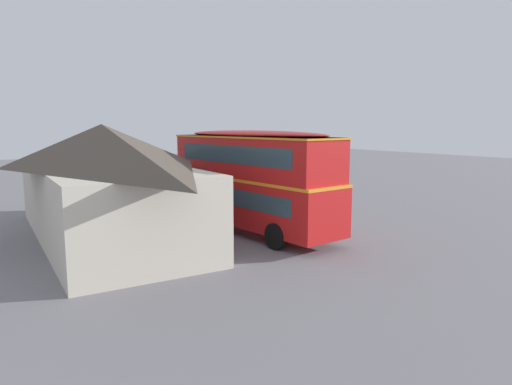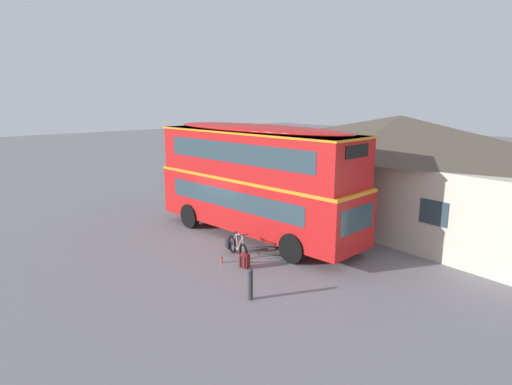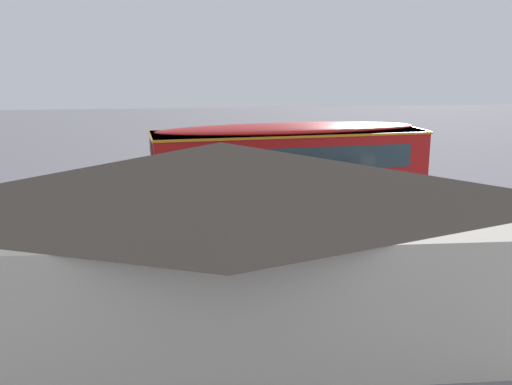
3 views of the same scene
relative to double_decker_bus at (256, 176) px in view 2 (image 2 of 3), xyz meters
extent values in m
plane|color=slate|center=(-0.94, -0.62, -2.64)|extent=(120.00, 120.00, 0.00)
cylinder|color=black|center=(2.93, 1.47, -2.09)|extent=(1.12, 0.38, 1.10)
cylinder|color=black|center=(3.15, -0.90, -2.09)|extent=(1.12, 0.38, 1.10)
cylinder|color=black|center=(-3.16, 0.90, -2.09)|extent=(1.12, 0.38, 1.10)
cylinder|color=black|center=(-2.94, -1.47, -2.09)|extent=(1.12, 0.38, 1.10)
cube|color=red|center=(-0.01, 0.00, -1.13)|extent=(10.05, 3.40, 2.10)
cube|color=orange|center=(-0.01, 0.00, -0.05)|extent=(10.07, 3.42, 0.12)
cube|color=red|center=(-0.01, 0.00, 0.93)|extent=(9.75, 3.32, 1.90)
ellipsoid|color=red|center=(-0.01, 0.00, 1.96)|extent=(9.55, 3.25, 0.36)
cube|color=#2D424C|center=(4.88, 0.45, -0.88)|extent=(0.25, 2.05, 0.90)
cube|color=black|center=(4.76, 0.44, 1.46)|extent=(0.19, 1.37, 0.44)
cube|color=#2D424C|center=(-0.09, -1.25, -0.83)|extent=(7.66, 0.75, 0.76)
cube|color=#2D424C|center=(0.11, -1.21, 1.08)|extent=(8.05, 0.78, 0.80)
cube|color=#2D424C|center=(-0.32, 1.22, -0.83)|extent=(7.66, 0.75, 0.76)
cube|color=#2D424C|center=(-0.12, 1.21, 1.08)|extent=(8.05, 0.78, 0.80)
cube|color=orange|center=(-0.01, 0.00, 1.84)|extent=(9.85, 3.41, 0.08)
torus|color=black|center=(1.95, -2.21, -2.30)|extent=(0.68, 0.24, 0.68)
torus|color=black|center=(0.92, -1.95, -2.30)|extent=(0.68, 0.24, 0.68)
cylinder|color=#B2B2B7|center=(1.95, -2.21, -2.30)|extent=(0.07, 0.11, 0.05)
cylinder|color=#B2B2B7|center=(0.92, -1.95, -2.30)|extent=(0.07, 0.11, 0.05)
cylinder|color=#B7B7BC|center=(1.68, -2.14, -2.03)|extent=(0.47, 0.15, 0.69)
cylinder|color=#B7B7BC|center=(1.61, -2.12, -1.73)|extent=(0.59, 0.18, 0.10)
cylinder|color=#B7B7BC|center=(1.39, -2.07, -2.06)|extent=(0.18, 0.08, 0.61)
cylinder|color=#B7B7BC|center=(1.19, -2.02, -2.33)|extent=(0.54, 0.16, 0.09)
cylinder|color=#B7B7BC|center=(1.12, -2.00, -2.03)|extent=(0.42, 0.13, 0.56)
cylinder|color=#B7B7BC|center=(1.92, -2.20, -2.00)|extent=(0.10, 0.05, 0.61)
cylinder|color=black|center=(1.90, -2.19, -1.65)|extent=(0.14, 0.45, 0.03)
ellipsoid|color=black|center=(1.30, -2.05, -1.73)|extent=(0.28, 0.16, 0.06)
cube|color=black|center=(0.91, -2.12, -2.28)|extent=(0.31, 0.20, 0.32)
cylinder|color=#D84C33|center=(1.68, -2.14, -2.03)|extent=(0.07, 0.07, 0.18)
cube|color=maroon|center=(2.44, -2.54, -2.39)|extent=(0.38, 0.30, 0.50)
ellipsoid|color=maroon|center=(2.44, -2.54, -2.14)|extent=(0.36, 0.28, 0.10)
cube|color=#471111|center=(2.40, -2.42, -2.47)|extent=(0.23, 0.11, 0.18)
cylinder|color=black|center=(2.39, -2.67, -2.39)|extent=(0.05, 0.05, 0.40)
cylinder|color=black|center=(2.56, -2.62, -2.39)|extent=(0.05, 0.05, 0.40)
cylinder|color=#D84C33|center=(1.54, -2.89, -2.54)|extent=(0.07, 0.07, 0.20)
cylinder|color=black|center=(1.54, -2.89, -2.43)|extent=(0.04, 0.04, 0.03)
cube|color=beige|center=(2.82, 6.04, -1.00)|extent=(14.34, 6.09, 3.29)
pyramid|color=#4C4238|center=(2.82, 6.04, 1.54)|extent=(14.76, 6.51, 1.78)
cube|color=#3D2319|center=(2.71, 3.28, -1.59)|extent=(1.10, 0.09, 2.10)
cube|color=#2D424C|center=(-0.82, 3.43, -0.83)|extent=(1.10, 0.09, 0.90)
cube|color=#2D424C|center=(6.23, 3.13, -0.83)|extent=(1.10, 0.09, 0.90)
cylinder|color=#333338|center=(4.44, -3.91, -2.22)|extent=(0.16, 0.16, 0.85)
sphere|color=#333338|center=(4.44, -3.91, -1.75)|extent=(0.16, 0.16, 0.16)
camera|label=1|loc=(-17.68, 11.54, 2.36)|focal=31.86mm
camera|label=2|loc=(13.63, -11.36, 3.22)|focal=30.32mm
camera|label=3|loc=(3.78, 19.83, 4.48)|focal=40.53mm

